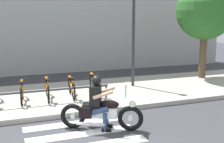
{
  "coord_description": "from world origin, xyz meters",
  "views": [
    {
      "loc": [
        -1.29,
        -6.05,
        2.89
      ],
      "look_at": [
        1.9,
        2.28,
        1.28
      ],
      "focal_mm": 46.83,
      "sensor_mm": 36.0,
      "label": 1
    }
  ],
  "objects_px": {
    "tree_near_rack": "(205,11)",
    "bike_rack": "(37,92)",
    "bicycle_2": "(22,92)",
    "rider": "(99,99)",
    "bicycle_3": "(47,89)",
    "bicycle_5": "(95,85)",
    "motorcycle": "(102,112)",
    "bicycle_4": "(72,88)",
    "street_lamp": "(134,25)"
  },
  "relations": [
    {
      "from": "bike_rack",
      "to": "tree_near_rack",
      "type": "relative_size",
      "value": 1.06
    },
    {
      "from": "bicycle_5",
      "to": "tree_near_rack",
      "type": "bearing_deg",
      "value": 12.32
    },
    {
      "from": "bicycle_3",
      "to": "rider",
      "type": "bearing_deg",
      "value": -72.96
    },
    {
      "from": "bicycle_4",
      "to": "bicycle_5",
      "type": "distance_m",
      "value": 0.85
    },
    {
      "from": "motorcycle",
      "to": "bicycle_3",
      "type": "distance_m",
      "value": 3.11
    },
    {
      "from": "street_lamp",
      "to": "rider",
      "type": "bearing_deg",
      "value": -126.09
    },
    {
      "from": "tree_near_rack",
      "to": "bike_rack",
      "type": "bearing_deg",
      "value": -167.06
    },
    {
      "from": "rider",
      "to": "bike_rack",
      "type": "xyz_separation_m",
      "value": [
        -1.32,
        2.36,
        -0.27
      ]
    },
    {
      "from": "street_lamp",
      "to": "bicycle_2",
      "type": "bearing_deg",
      "value": -169.28
    },
    {
      "from": "rider",
      "to": "street_lamp",
      "type": "distance_m",
      "value": 5.0
    },
    {
      "from": "bicycle_4",
      "to": "motorcycle",
      "type": "bearing_deg",
      "value": -87.9
    },
    {
      "from": "motorcycle",
      "to": "street_lamp",
      "type": "distance_m",
      "value": 5.14
    },
    {
      "from": "bicycle_2",
      "to": "tree_near_rack",
      "type": "distance_m",
      "value": 8.82
    },
    {
      "from": "bike_rack",
      "to": "tree_near_rack",
      "type": "bearing_deg",
      "value": 12.94
    },
    {
      "from": "rider",
      "to": "tree_near_rack",
      "type": "relative_size",
      "value": 0.32
    },
    {
      "from": "bicycle_2",
      "to": "rider",
      "type": "bearing_deg",
      "value": -59.11
    },
    {
      "from": "motorcycle",
      "to": "bicycle_2",
      "type": "bearing_deg",
      "value": 121.5
    },
    {
      "from": "bike_rack",
      "to": "bicycle_2",
      "type": "bearing_deg",
      "value": 127.44
    },
    {
      "from": "bike_rack",
      "to": "motorcycle",
      "type": "bearing_deg",
      "value": -60.0
    },
    {
      "from": "motorcycle",
      "to": "bike_rack",
      "type": "distance_m",
      "value": 2.77
    },
    {
      "from": "bicycle_4",
      "to": "bike_rack",
      "type": "xyz_separation_m",
      "value": [
        -1.28,
        -0.55,
        0.08
      ]
    },
    {
      "from": "bicycle_5",
      "to": "bike_rack",
      "type": "distance_m",
      "value": 2.2
    },
    {
      "from": "rider",
      "to": "bicycle_2",
      "type": "xyz_separation_m",
      "value": [
        -1.74,
        2.92,
        -0.36
      ]
    },
    {
      "from": "bicycle_3",
      "to": "tree_near_rack",
      "type": "xyz_separation_m",
      "value": [
        7.43,
        1.25,
        2.75
      ]
    },
    {
      "from": "street_lamp",
      "to": "tree_near_rack",
      "type": "height_order",
      "value": "tree_near_rack"
    },
    {
      "from": "bicycle_2",
      "to": "bike_rack",
      "type": "relative_size",
      "value": 0.32
    },
    {
      "from": "rider",
      "to": "bicycle_3",
      "type": "xyz_separation_m",
      "value": [
        -0.89,
        2.91,
        -0.34
      ]
    },
    {
      "from": "bicycle_2",
      "to": "bicycle_5",
      "type": "relative_size",
      "value": 0.92
    },
    {
      "from": "bicycle_3",
      "to": "tree_near_rack",
      "type": "relative_size",
      "value": 0.36
    },
    {
      "from": "bicycle_4",
      "to": "bike_rack",
      "type": "relative_size",
      "value": 0.33
    },
    {
      "from": "rider",
      "to": "tree_near_rack",
      "type": "bearing_deg",
      "value": 32.51
    },
    {
      "from": "rider",
      "to": "bicycle_3",
      "type": "height_order",
      "value": "rider"
    },
    {
      "from": "bicycle_2",
      "to": "bicycle_5",
      "type": "height_order",
      "value": "bicycle_5"
    },
    {
      "from": "bicycle_3",
      "to": "bicycle_4",
      "type": "relative_size",
      "value": 1.05
    },
    {
      "from": "motorcycle",
      "to": "street_lamp",
      "type": "relative_size",
      "value": 0.46
    },
    {
      "from": "rider",
      "to": "street_lamp",
      "type": "xyz_separation_m",
      "value": [
        2.74,
        3.76,
        1.82
      ]
    },
    {
      "from": "tree_near_rack",
      "to": "bicycle_4",
      "type": "bearing_deg",
      "value": -169.24
    },
    {
      "from": "bicycle_2",
      "to": "bicycle_4",
      "type": "distance_m",
      "value": 1.7
    },
    {
      "from": "bicycle_4",
      "to": "bicycle_2",
      "type": "bearing_deg",
      "value": 179.99
    },
    {
      "from": "rider",
      "to": "bicycle_4",
      "type": "height_order",
      "value": "rider"
    },
    {
      "from": "bicycle_4",
      "to": "tree_near_rack",
      "type": "distance_m",
      "value": 7.24
    },
    {
      "from": "bicycle_3",
      "to": "bicycle_5",
      "type": "height_order",
      "value": "bicycle_5"
    },
    {
      "from": "motorcycle",
      "to": "bicycle_2",
      "type": "relative_size",
      "value": 1.28
    },
    {
      "from": "bike_rack",
      "to": "street_lamp",
      "type": "xyz_separation_m",
      "value": [
        4.06,
        1.4,
        2.08
      ]
    },
    {
      "from": "bicycle_5",
      "to": "bicycle_4",
      "type": "bearing_deg",
      "value": 179.95
    },
    {
      "from": "rider",
      "to": "bicycle_2",
      "type": "distance_m",
      "value": 3.42
    },
    {
      "from": "motorcycle",
      "to": "bicycle_2",
      "type": "distance_m",
      "value": 3.46
    },
    {
      "from": "bike_rack",
      "to": "street_lamp",
      "type": "relative_size",
      "value": 1.1
    },
    {
      "from": "bicycle_5",
      "to": "bicycle_3",
      "type": "bearing_deg",
      "value": 179.98
    },
    {
      "from": "bicycle_2",
      "to": "bicycle_4",
      "type": "relative_size",
      "value": 0.99
    }
  ]
}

